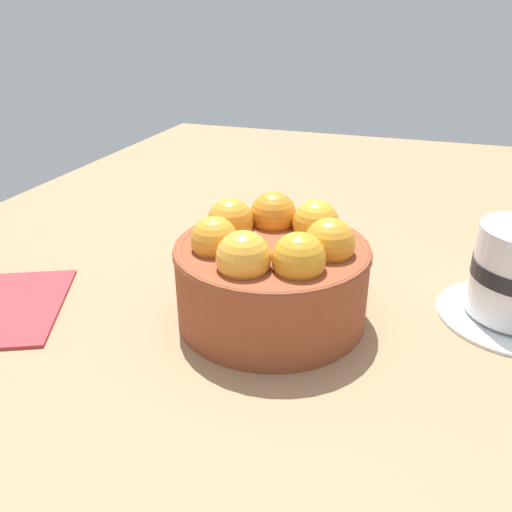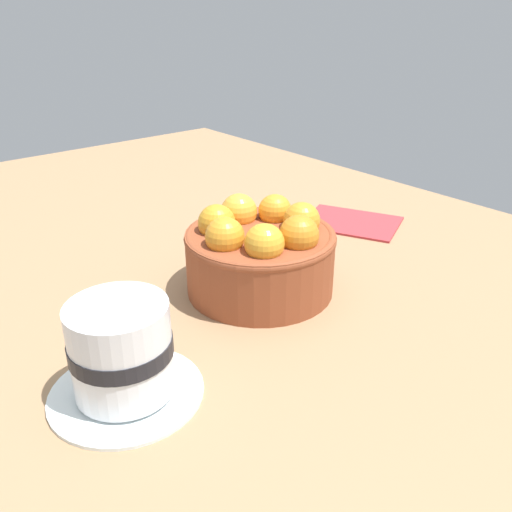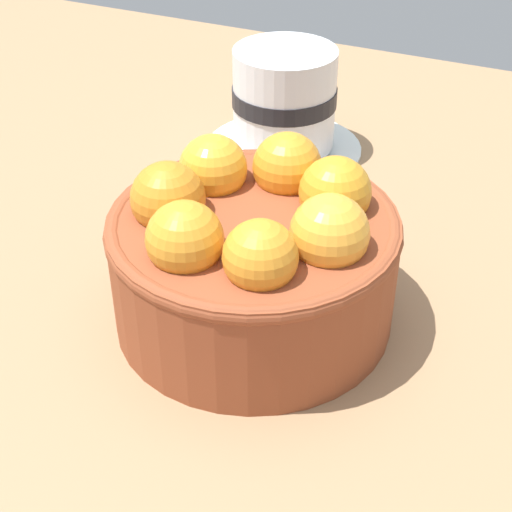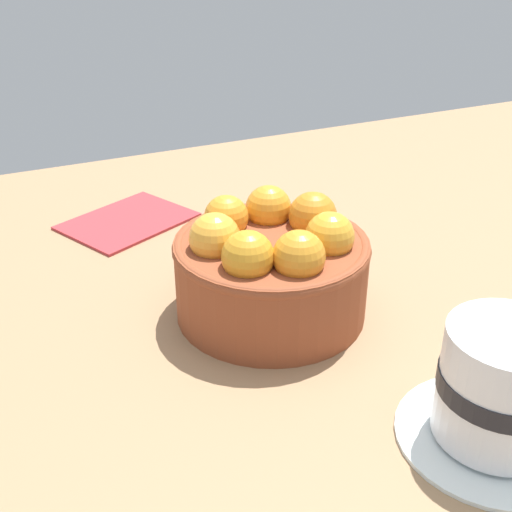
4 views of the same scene
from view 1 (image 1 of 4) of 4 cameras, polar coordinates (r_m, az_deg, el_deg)
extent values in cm
cube|color=#997551|center=(45.28, 1.61, -9.15)|extent=(140.58, 84.65, 4.76)
cylinder|color=brown|center=(42.32, 1.70, -2.85)|extent=(15.43, 15.43, 6.54)
torus|color=brown|center=(41.03, 1.75, 0.67)|extent=(15.63, 15.63, 1.00)
sphere|color=orange|center=(39.79, 8.09, 1.52)|extent=(3.90, 3.90, 3.90)
sphere|color=gold|center=(43.23, 6.54, 3.61)|extent=(3.84, 3.84, 3.84)
sphere|color=orange|center=(44.71, 1.90, 4.53)|extent=(3.98, 3.98, 3.98)
sphere|color=orange|center=(43.32, -2.82, 3.80)|extent=(3.86, 3.86, 3.86)
sphere|color=orange|center=(39.92, -4.58, 1.79)|extent=(3.64, 3.64, 3.64)
sphere|color=gold|center=(36.92, -1.39, -0.20)|extent=(3.98, 3.98, 3.98)
sphere|color=orange|center=(36.86, 4.69, -0.33)|extent=(3.89, 3.89, 3.89)
cylinder|color=white|center=(48.55, 26.21, -5.77)|extent=(12.07, 12.07, 0.60)
cube|color=#B23338|center=(49.72, -25.77, -4.92)|extent=(15.40, 13.91, 0.60)
camera|label=2|loc=(0.77, 39.21, 23.86)|focal=37.80mm
camera|label=3|loc=(0.47, -49.31, 24.13)|focal=54.74mm
camera|label=4|loc=(0.35, 87.62, 12.79)|focal=46.34mm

